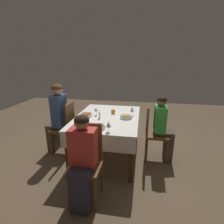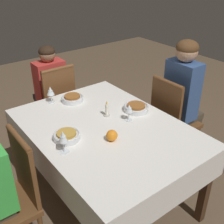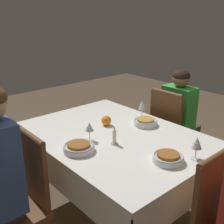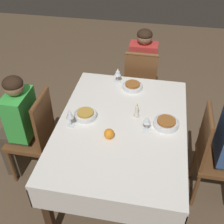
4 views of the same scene
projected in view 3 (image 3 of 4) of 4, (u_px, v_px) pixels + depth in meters
The scene contains 13 objects.
ground_plane at pixel (114, 213), 2.37m from camera, with size 8.00×8.00×0.00m, color brown.
dining_table at pixel (114, 144), 2.15m from camera, with size 1.44×1.05×0.73m.
chair_north at pixel (20, 200), 1.72m from camera, with size 0.37×0.37×0.94m.
chair_south at pixel (171, 131), 2.70m from camera, with size 0.37×0.37×0.94m.
person_child_green at pixel (181, 119), 2.77m from camera, with size 0.30×0.33×1.10m.
bowl_north at pixel (79, 147), 1.86m from camera, with size 0.21×0.21×0.06m.
wine_glass_north at pixel (89, 127), 1.99m from camera, with size 0.06×0.06×0.14m.
bowl_west at pixel (168, 158), 1.73m from camera, with size 0.19×0.19×0.06m.
wine_glass_west at pixel (197, 144), 1.74m from camera, with size 0.07×0.07×0.15m.
bowl_south at pixel (145, 122), 2.29m from camera, with size 0.19×0.19×0.06m.
wine_glass_south at pixel (142, 106), 2.40m from camera, with size 0.07×0.07×0.17m.
candle_centerpiece at pixel (114, 138), 1.95m from camera, with size 0.05×0.05×0.13m.
orange_fruit at pixel (106, 121), 2.28m from camera, with size 0.08×0.08×0.08m, color orange.
Camera 3 is at (-1.45, 1.29, 1.61)m, focal length 45.00 mm.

